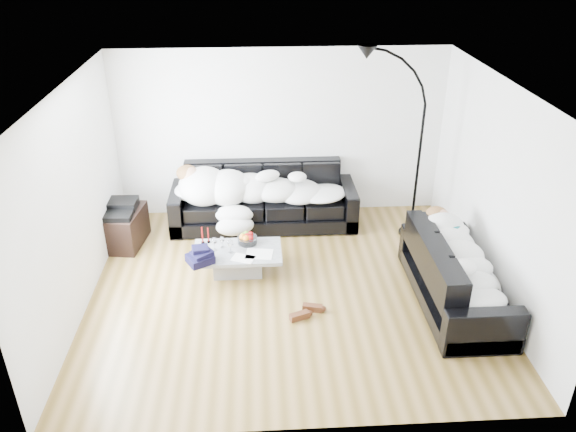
{
  "coord_description": "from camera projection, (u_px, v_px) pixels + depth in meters",
  "views": [
    {
      "loc": [
        -0.37,
        -5.93,
        4.18
      ],
      "look_at": [
        0.0,
        0.3,
        0.9
      ],
      "focal_mm": 35.0,
      "sensor_mm": 36.0,
      "label": 1
    }
  ],
  "objects": [
    {
      "name": "sleeper_back",
      "position": [
        263.0,
        186.0,
        8.42
      ],
      "size": [
        2.37,
        0.82,
        0.47
      ],
      "primitive_type": null,
      "color": "silver",
      "rests_on": "sofa_back"
    },
    {
      "name": "teal_cushion",
      "position": [
        439.0,
        225.0,
        7.21
      ],
      "size": [
        0.42,
        0.38,
        0.2
      ],
      "primitive_type": "ellipsoid",
      "rotation": [
        0.0,
        0.0,
        0.24
      ],
      "color": "#0E6266",
      "rests_on": "sofa_right"
    },
    {
      "name": "sofa_back",
      "position": [
        264.0,
        197.0,
        8.56
      ],
      "size": [
        2.8,
        0.97,
        0.92
      ],
      "primitive_type": "cube",
      "color": "black",
      "rests_on": "ground"
    },
    {
      "name": "av_cabinet",
      "position": [
        123.0,
        228.0,
        8.1
      ],
      "size": [
        0.64,
        0.84,
        0.53
      ],
      "primitive_type": "cube",
      "rotation": [
        0.0,
        0.0,
        -0.15
      ],
      "color": "black",
      "rests_on": "ground"
    },
    {
      "name": "shoes",
      "position": [
        306.0,
        312.0,
        6.7
      ],
      "size": [
        0.45,
        0.36,
        0.09
      ],
      "primitive_type": null,
      "rotation": [
        0.0,
        0.0,
        0.17
      ],
      "color": "#472311",
      "rests_on": "ground"
    },
    {
      "name": "wine_glass_c",
      "position": [
        231.0,
        246.0,
        7.3
      ],
      "size": [
        0.08,
        0.08,
        0.19
      ],
      "primitive_type": "cylinder",
      "rotation": [
        0.0,
        0.0,
        0.03
      ],
      "color": "white",
      "rests_on": "coffee_table"
    },
    {
      "name": "stereo",
      "position": [
        120.0,
        207.0,
        7.94
      ],
      "size": [
        0.45,
        0.36,
        0.13
      ],
      "primitive_type": "cube",
      "rotation": [
        0.0,
        0.0,
        -0.04
      ],
      "color": "black",
      "rests_on": "av_cabinet"
    },
    {
      "name": "ceiling",
      "position": [
        290.0,
        88.0,
        5.99
      ],
      "size": [
        5.0,
        5.0,
        0.0
      ],
      "primitive_type": "plane",
      "color": "white",
      "rests_on": "ground"
    },
    {
      "name": "sleeper_right",
      "position": [
        459.0,
        257.0,
        6.68
      ],
      "size": [
        0.75,
        1.77,
        0.43
      ],
      "primitive_type": null,
      "rotation": [
        0.0,
        0.0,
        1.57
      ],
      "color": "silver",
      "rests_on": "sofa_right"
    },
    {
      "name": "wall_right",
      "position": [
        497.0,
        192.0,
        6.73
      ],
      "size": [
        0.02,
        4.5,
        2.6
      ],
      "primitive_type": "cube",
      "color": "silver",
      "rests_on": "ground"
    },
    {
      "name": "coffee_table",
      "position": [
        238.0,
        261.0,
        7.47
      ],
      "size": [
        1.16,
        0.68,
        0.34
      ],
      "primitive_type": "cube",
      "rotation": [
        0.0,
        0.0,
        -0.0
      ],
      "color": "#939699",
      "rests_on": "ground"
    },
    {
      "name": "wine_glass_b",
      "position": [
        214.0,
        244.0,
        7.35
      ],
      "size": [
        0.08,
        0.08,
        0.19
      ],
      "primitive_type": "cylinder",
      "rotation": [
        0.0,
        0.0,
        0.01
      ],
      "color": "white",
      "rests_on": "coffee_table"
    },
    {
      "name": "wine_glass_a",
      "position": [
        222.0,
        242.0,
        7.43
      ],
      "size": [
        0.07,
        0.07,
        0.16
      ],
      "primitive_type": "cylinder",
      "rotation": [
        0.0,
        0.0,
        0.05
      ],
      "color": "white",
      "rests_on": "coffee_table"
    },
    {
      "name": "candle_right",
      "position": [
        208.0,
        235.0,
        7.53
      ],
      "size": [
        0.05,
        0.05,
        0.22
      ],
      "primitive_type": "cylinder",
      "rotation": [
        0.0,
        0.0,
        0.17
      ],
      "color": "maroon",
      "rests_on": "coffee_table"
    },
    {
      "name": "newspaper_a",
      "position": [
        259.0,
        254.0,
        7.3
      ],
      "size": [
        0.38,
        0.31,
        0.01
      ],
      "primitive_type": "cube",
      "rotation": [
        0.0,
        0.0,
        -0.14
      ],
      "color": "silver",
      "rests_on": "coffee_table"
    },
    {
      "name": "navy_jacket",
      "position": [
        198.0,
        250.0,
        7.08
      ],
      "size": [
        0.39,
        0.35,
        0.17
      ],
      "primitive_type": null,
      "rotation": [
        0.0,
        0.0,
        0.23
      ],
      "color": "black",
      "rests_on": "coffee_table"
    },
    {
      "name": "newspaper_b",
      "position": [
        243.0,
        258.0,
        7.21
      ],
      "size": [
        0.34,
        0.29,
        0.01
      ],
      "primitive_type": "cube",
      "rotation": [
        0.0,
        0.0,
        -0.36
      ],
      "color": "silver",
      "rests_on": "coffee_table"
    },
    {
      "name": "wall_left",
      "position": [
        73.0,
        203.0,
        6.47
      ],
      "size": [
        0.02,
        4.5,
        2.6
      ],
      "primitive_type": "cube",
      "color": "silver",
      "rests_on": "ground"
    },
    {
      "name": "ground",
      "position": [
        289.0,
        289.0,
        7.2
      ],
      "size": [
        5.0,
        5.0,
        0.0
      ],
      "primitive_type": "plane",
      "color": "brown",
      "rests_on": "ground"
    },
    {
      "name": "sofa_right",
      "position": [
        457.0,
        272.0,
        6.78
      ],
      "size": [
        0.89,
        2.07,
        0.84
      ],
      "primitive_type": "cube",
      "rotation": [
        0.0,
        0.0,
        1.57
      ],
      "color": "black",
      "rests_on": "ground"
    },
    {
      "name": "floor_lamp",
      "position": [
        419.0,
        158.0,
        7.92
      ],
      "size": [
        0.95,
        0.58,
        2.45
      ],
      "primitive_type": null,
      "rotation": [
        0.0,
        0.0,
        0.27
      ],
      "color": "black",
      "rests_on": "ground"
    },
    {
      "name": "wall_back",
      "position": [
        280.0,
        134.0,
        8.59
      ],
      "size": [
        5.0,
        0.02,
        2.6
      ],
      "primitive_type": "cube",
      "color": "silver",
      "rests_on": "ground"
    },
    {
      "name": "fruit_bowl",
      "position": [
        247.0,
        238.0,
        7.52
      ],
      "size": [
        0.31,
        0.31,
        0.16
      ],
      "primitive_type": "cylinder",
      "rotation": [
        0.0,
        0.0,
        0.22
      ],
      "color": "white",
      "rests_on": "coffee_table"
    },
    {
      "name": "candle_left",
      "position": [
        202.0,
        236.0,
        7.5
      ],
      "size": [
        0.05,
        0.05,
        0.24
      ],
      "primitive_type": "cylinder",
      "rotation": [
        0.0,
        0.0,
        -0.06
      ],
      "color": "maroon",
      "rests_on": "coffee_table"
    }
  ]
}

